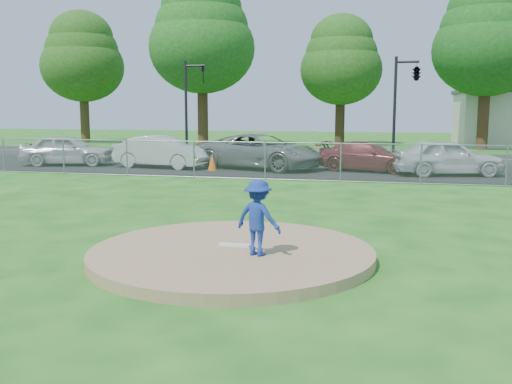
% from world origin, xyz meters
% --- Properties ---
extents(ground, '(120.00, 120.00, 0.00)m').
position_xyz_m(ground, '(0.00, 10.00, 0.00)').
color(ground, '#1A5612').
rests_on(ground, ground).
extents(pitchers_mound, '(5.40, 5.40, 0.20)m').
position_xyz_m(pitchers_mound, '(0.00, 0.00, 0.10)').
color(pitchers_mound, '#957451').
rests_on(pitchers_mound, ground).
extents(pitching_rubber, '(0.60, 0.15, 0.04)m').
position_xyz_m(pitching_rubber, '(0.00, 0.20, 0.22)').
color(pitching_rubber, white).
rests_on(pitching_rubber, pitchers_mound).
extents(chain_link_fence, '(40.00, 0.06, 1.50)m').
position_xyz_m(chain_link_fence, '(0.00, 12.00, 0.75)').
color(chain_link_fence, gray).
rests_on(chain_link_fence, ground).
extents(parking_lot, '(50.00, 8.00, 0.01)m').
position_xyz_m(parking_lot, '(0.00, 16.50, 0.01)').
color(parking_lot, black).
rests_on(parking_lot, ground).
extents(street, '(60.00, 7.00, 0.01)m').
position_xyz_m(street, '(0.00, 24.00, 0.00)').
color(street, '#242427').
rests_on(street, ground).
extents(tree_far_left, '(6.72, 6.72, 10.74)m').
position_xyz_m(tree_far_left, '(-22.00, 33.00, 7.06)').
color(tree_far_left, '#3D2A16').
rests_on(tree_far_left, ground).
extents(tree_left, '(7.84, 7.84, 12.53)m').
position_xyz_m(tree_left, '(-11.00, 31.00, 8.24)').
color(tree_left, '#3B2615').
rests_on(tree_left, ground).
extents(tree_center, '(6.16, 6.16, 9.84)m').
position_xyz_m(tree_center, '(-1.00, 34.00, 6.47)').
color(tree_center, '#342113').
rests_on(tree_center, ground).
extents(tree_right, '(7.28, 7.28, 11.63)m').
position_xyz_m(tree_right, '(9.00, 32.00, 7.65)').
color(tree_right, '#3C2315').
rests_on(tree_right, ground).
extents(traffic_signal_left, '(1.28, 0.20, 5.60)m').
position_xyz_m(traffic_signal_left, '(-8.76, 22.00, 3.36)').
color(traffic_signal_left, black).
rests_on(traffic_signal_left, ground).
extents(traffic_signal_center, '(1.42, 2.48, 5.60)m').
position_xyz_m(traffic_signal_center, '(3.97, 22.00, 4.61)').
color(traffic_signal_center, black).
rests_on(traffic_signal_center, ground).
extents(pitcher, '(1.01, 0.78, 1.38)m').
position_xyz_m(pitcher, '(0.60, -0.35, 0.89)').
color(pitcher, navy).
rests_on(pitcher, pitchers_mound).
extents(traffic_cone, '(0.41, 0.41, 0.79)m').
position_xyz_m(traffic_cone, '(-5.10, 14.78, 0.40)').
color(traffic_cone, orange).
rests_on(traffic_cone, parking_lot).
extents(parked_car_silver, '(4.82, 2.81, 1.54)m').
position_xyz_m(parked_car_silver, '(-12.90, 15.41, 0.78)').
color(parked_car_silver, silver).
rests_on(parked_car_silver, parking_lot).
extents(parked_car_white, '(4.83, 2.28, 1.53)m').
position_xyz_m(parked_car_white, '(-7.84, 15.41, 0.77)').
color(parked_car_white, silver).
rests_on(parked_car_white, parking_lot).
extents(parked_car_gray, '(6.44, 4.45, 1.64)m').
position_xyz_m(parked_car_gray, '(-3.08, 15.98, 0.83)').
color(parked_car_gray, slate).
rests_on(parked_car_gray, parking_lot).
extents(parked_car_darkred, '(4.87, 2.91, 1.32)m').
position_xyz_m(parked_car_darkred, '(1.88, 16.09, 0.67)').
color(parked_car_darkred, maroon).
rests_on(parked_car_darkred, parking_lot).
extents(parked_car_pearl, '(4.84, 2.84, 1.55)m').
position_xyz_m(parked_car_pearl, '(5.24, 15.23, 0.78)').
color(parked_car_pearl, silver).
rests_on(parked_car_pearl, parking_lot).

